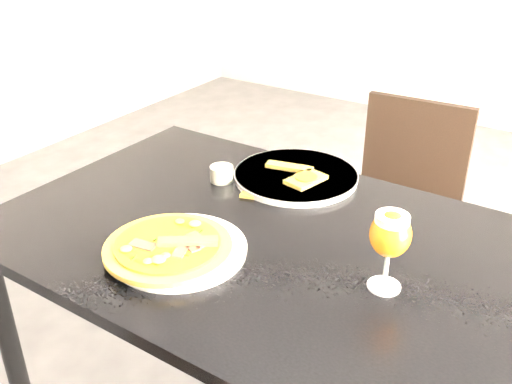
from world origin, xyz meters
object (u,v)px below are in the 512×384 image
Objects in this scene: pizza at (169,246)px; beer_glass at (390,235)px; dining_table at (259,265)px; chair_far at (399,211)px.

beer_glass reaches higher than pizza.
pizza is at bearing -161.10° from beer_glass.
dining_table is at bearing 172.71° from beer_glass.
chair_far is at bearing 106.33° from beer_glass.
beer_glass reaches higher than dining_table.
pizza is at bearing -119.77° from dining_table.
beer_glass is at bearing -76.32° from chair_far.
beer_glass is (0.42, 0.14, 0.09)m from pizza.
chair_far is 1.04m from pizza.
beer_glass is at bearing -6.70° from dining_table.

